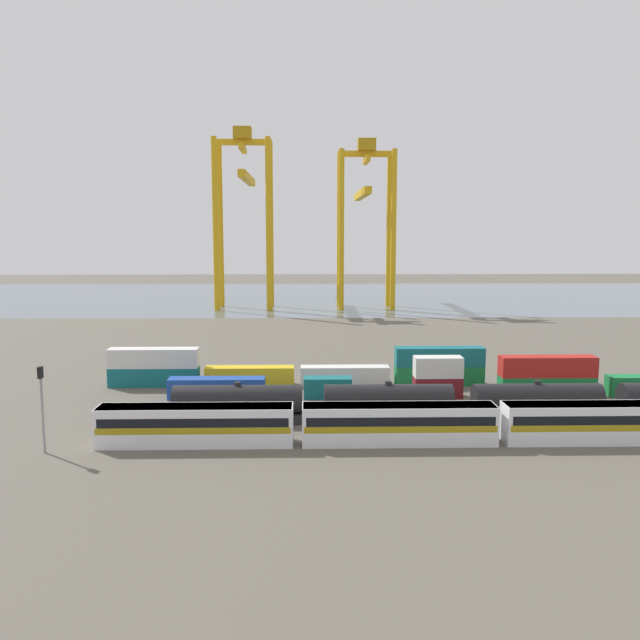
# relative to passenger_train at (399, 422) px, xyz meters

# --- Properties ---
(ground_plane) EXTENTS (420.00, 420.00, 0.00)m
(ground_plane) POSITION_rel_passenger_train_xyz_m (5.94, 60.00, -2.14)
(ground_plane) COLOR #5B564C
(harbour_water) EXTENTS (400.00, 110.00, 0.01)m
(harbour_water) POSITION_rel_passenger_train_xyz_m (5.94, 150.33, -2.14)
(harbour_water) COLOR slate
(harbour_water) RESTS_ON ground_plane
(passenger_train) EXTENTS (59.07, 3.14, 3.90)m
(passenger_train) POSITION_rel_passenger_train_xyz_m (0.00, 0.00, 0.00)
(passenger_train) COLOR silver
(passenger_train) RESTS_ON ground_plane
(freight_tank_row) EXTENTS (63.66, 3.07, 4.53)m
(freight_tank_row) POSITION_rel_passenger_train_xyz_m (8.16, 7.42, 0.02)
(freight_tank_row) COLOR #232326
(freight_tank_row) RESTS_ON ground_plane
(signal_mast) EXTENTS (0.36, 0.60, 8.32)m
(signal_mast) POSITION_rel_passenger_train_xyz_m (-33.92, -2.04, 3.20)
(signal_mast) COLOR gray
(signal_mast) RESTS_ON ground_plane
(shipping_container_0) EXTENTS (12.10, 2.44, 2.60)m
(shipping_container_0) POSITION_rel_passenger_train_xyz_m (-20.42, 17.97, -0.84)
(shipping_container_0) COLOR #1C4299
(shipping_container_0) RESTS_ON ground_plane
(shipping_container_1) EXTENTS (6.04, 2.44, 2.60)m
(shipping_container_1) POSITION_rel_passenger_train_xyz_m (-6.42, 17.97, -0.84)
(shipping_container_1) COLOR #146066
(shipping_container_1) RESTS_ON ground_plane
(shipping_container_2) EXTENTS (6.04, 2.44, 2.60)m
(shipping_container_2) POSITION_rel_passenger_train_xyz_m (7.57, 17.97, -0.84)
(shipping_container_2) COLOR maroon
(shipping_container_2) RESTS_ON ground_plane
(shipping_container_3) EXTENTS (6.04, 2.44, 2.60)m
(shipping_container_3) POSITION_rel_passenger_train_xyz_m (7.57, 17.97, 1.76)
(shipping_container_3) COLOR silver
(shipping_container_3) RESTS_ON shipping_container_2
(shipping_container_4) EXTENTS (12.10, 2.44, 2.60)m
(shipping_container_4) POSITION_rel_passenger_train_xyz_m (21.56, 17.97, -0.84)
(shipping_container_4) COLOR #197538
(shipping_container_4) RESTS_ON ground_plane
(shipping_container_5) EXTENTS (12.10, 2.44, 2.60)m
(shipping_container_5) POSITION_rel_passenger_train_xyz_m (21.56, 17.97, 1.76)
(shipping_container_5) COLOR #AD211C
(shipping_container_5) RESTS_ON shipping_container_4
(shipping_container_7) EXTENTS (12.10, 2.44, 2.60)m
(shipping_container_7) POSITION_rel_passenger_train_xyz_m (-29.86, 24.73, -0.84)
(shipping_container_7) COLOR #146066
(shipping_container_7) RESTS_ON ground_plane
(shipping_container_8) EXTENTS (12.10, 2.44, 2.60)m
(shipping_container_8) POSITION_rel_passenger_train_xyz_m (-29.86, 24.73, 1.76)
(shipping_container_8) COLOR silver
(shipping_container_8) RESTS_ON shipping_container_7
(shipping_container_9) EXTENTS (12.10, 2.44, 2.60)m
(shipping_container_9) POSITION_rel_passenger_train_xyz_m (-16.85, 24.73, -0.84)
(shipping_container_9) COLOR gold
(shipping_container_9) RESTS_ON ground_plane
(shipping_container_10) EXTENTS (12.10, 2.44, 2.60)m
(shipping_container_10) POSITION_rel_passenger_train_xyz_m (-3.84, 24.73, -0.84)
(shipping_container_10) COLOR silver
(shipping_container_10) RESTS_ON ground_plane
(shipping_container_11) EXTENTS (12.10, 2.44, 2.60)m
(shipping_container_11) POSITION_rel_passenger_train_xyz_m (9.18, 24.73, -0.84)
(shipping_container_11) COLOR #197538
(shipping_container_11) RESTS_ON ground_plane
(shipping_container_12) EXTENTS (12.10, 2.44, 2.60)m
(shipping_container_12) POSITION_rel_passenger_train_xyz_m (9.18, 24.73, 1.76)
(shipping_container_12) COLOR #146066
(shipping_container_12) RESTS_ON shipping_container_11
(gantry_crane_west) EXTENTS (15.80, 35.13, 49.31)m
(gantry_crane_west) POSITION_rel_passenger_train_xyz_m (-26.16, 119.20, 27.71)
(gantry_crane_west) COLOR gold
(gantry_crane_west) RESTS_ON ground_plane
(gantry_crane_central) EXTENTS (15.69, 37.63, 46.31)m
(gantry_crane_central) POSITION_rel_passenger_train_xyz_m (7.53, 119.75, 25.65)
(gantry_crane_central) COLOR gold
(gantry_crane_central) RESTS_ON ground_plane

